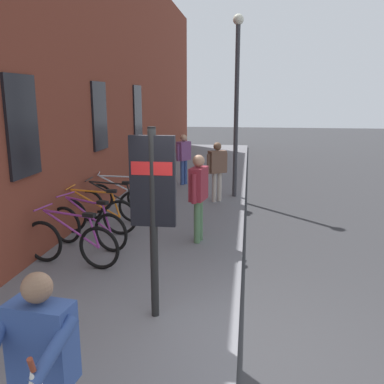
# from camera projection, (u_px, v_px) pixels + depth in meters

# --- Properties ---
(ground) EXTENTS (60.00, 60.00, 0.00)m
(ground) POSITION_uv_depth(u_px,v_px,m) (285.00, 215.00, 10.41)
(ground) COLOR #2D2D30
(sidewalk_pavement) EXTENTS (24.00, 3.50, 0.12)m
(sidewalk_pavement) POSITION_uv_depth(u_px,v_px,m) (187.00, 191.00, 12.69)
(sidewalk_pavement) COLOR slate
(sidewalk_pavement) RESTS_ON ground
(station_facade) EXTENTS (22.00, 0.65, 7.00)m
(station_facade) POSITION_uv_depth(u_px,v_px,m) (127.00, 75.00, 13.14)
(station_facade) COLOR brown
(station_facade) RESTS_ON ground
(bicycle_beside_lamp) EXTENTS (0.49, 1.76, 0.97)m
(bicycle_beside_lamp) POSITION_uv_depth(u_px,v_px,m) (71.00, 243.00, 6.90)
(bicycle_beside_lamp) COLOR black
(bicycle_beside_lamp) RESTS_ON sidewalk_pavement
(bicycle_mid_rack) EXTENTS (0.69, 1.70, 0.97)m
(bicycle_mid_rack) POSITION_uv_depth(u_px,v_px,m) (88.00, 227.00, 7.73)
(bicycle_mid_rack) COLOR black
(bicycle_mid_rack) RESTS_ON sidewalk_pavement
(bicycle_far_end) EXTENTS (0.48, 1.77, 0.97)m
(bicycle_far_end) POSITION_uv_depth(u_px,v_px,m) (95.00, 215.00, 8.51)
(bicycle_far_end) COLOR black
(bicycle_far_end) RESTS_ON sidewalk_pavement
(bicycle_under_window) EXTENTS (0.48, 1.77, 0.97)m
(bicycle_under_window) POSITION_uv_depth(u_px,v_px,m) (111.00, 205.00, 9.32)
(bicycle_under_window) COLOR black
(bicycle_under_window) RESTS_ON sidewalk_pavement
(bicycle_end_of_row) EXTENTS (0.60, 1.73, 0.97)m
(bicycle_end_of_row) POSITION_uv_depth(u_px,v_px,m) (120.00, 197.00, 10.09)
(bicycle_end_of_row) COLOR black
(bicycle_end_of_row) RESTS_ON sidewalk_pavement
(transit_info_sign) EXTENTS (0.10, 0.55, 2.40)m
(transit_info_sign) POSITION_uv_depth(u_px,v_px,m) (153.00, 194.00, 5.04)
(transit_info_sign) COLOR black
(transit_info_sign) RESTS_ON sidewalk_pavement
(pedestrian_by_facade) EXTENTS (0.44, 0.52, 1.58)m
(pedestrian_by_facade) POSITION_uv_depth(u_px,v_px,m) (217.00, 166.00, 11.02)
(pedestrian_by_facade) COLOR #B2A599
(pedestrian_by_facade) RESTS_ON sidewalk_pavement
(pedestrian_crossing_street) EXTENTS (0.52, 0.44, 1.58)m
(pedestrian_crossing_street) POSITION_uv_depth(u_px,v_px,m) (184.00, 154.00, 13.18)
(pedestrian_crossing_street) COLOR #334C8C
(pedestrian_crossing_street) RESTS_ON sidewalk_pavement
(pedestrian_near_bus) EXTENTS (0.63, 0.33, 1.69)m
(pedestrian_near_bus) POSITION_uv_depth(u_px,v_px,m) (199.00, 189.00, 7.91)
(pedestrian_near_bus) COLOR #4C724C
(pedestrian_near_bus) RESTS_ON sidewalk_pavement
(tourist_with_hotdogs) EXTENTS (0.59, 0.61, 1.60)m
(tourist_with_hotdogs) POSITION_uv_depth(u_px,v_px,m) (41.00, 356.00, 2.91)
(tourist_with_hotdogs) COLOR #B2A599
(tourist_with_hotdogs) RESTS_ON sidewalk_pavement
(street_lamp) EXTENTS (0.28, 0.28, 4.81)m
(street_lamp) POSITION_uv_depth(u_px,v_px,m) (237.00, 91.00, 11.19)
(street_lamp) COLOR #333338
(street_lamp) RESTS_ON sidewalk_pavement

